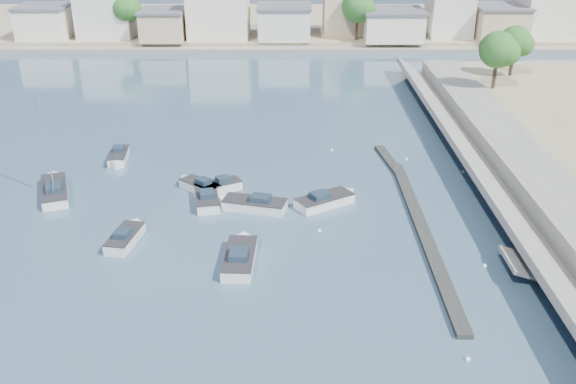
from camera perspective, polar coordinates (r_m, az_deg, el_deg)
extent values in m
plane|color=#284051|center=(77.03, 2.51, 7.16)|extent=(400.00, 400.00, 0.00)
cube|color=slate|center=(55.97, 22.98, -1.06)|extent=(5.00, 90.00, 1.80)
cube|color=slate|center=(54.42, 18.76, -1.09)|extent=(4.17, 90.00, 2.86)
cube|color=slate|center=(47.21, 21.71, -6.46)|extent=(5.31, 3.50, 1.94)
cube|color=black|center=(50.28, 11.90, -3.38)|extent=(1.00, 26.00, 0.35)
cube|color=black|center=(62.65, 9.05, 2.70)|extent=(2.00, 8.05, 0.30)
cube|color=gray|center=(127.35, 1.56, 14.69)|extent=(160.00, 40.00, 1.40)
cube|color=slate|center=(106.84, 1.84, 12.49)|extent=(160.00, 2.50, 0.80)
cube|color=beige|center=(118.20, -20.75, 13.90)|extent=(8.00, 8.00, 5.00)
cube|color=#595960|center=(117.78, -20.95, 15.17)|extent=(8.48, 8.48, 0.35)
cube|color=silver|center=(116.84, -15.77, 15.07)|extent=(9.00, 9.00, 7.50)
cube|color=tan|center=(111.98, -10.98, 14.35)|extent=(7.00, 8.00, 4.50)
cube|color=#595960|center=(111.57, -11.08, 15.57)|extent=(7.42, 8.48, 0.35)
cube|color=beige|center=(112.33, -6.18, 15.59)|extent=(10.00, 9.00, 8.00)
cube|color=silver|center=(111.00, -0.35, 14.83)|extent=(8.50, 8.50, 5.00)
cube|color=#595960|center=(110.55, -0.35, 16.19)|extent=(9.01, 9.01, 0.35)
cube|color=tan|center=(114.12, 4.88, 15.66)|extent=(6.50, 7.50, 7.50)
cube|color=beige|center=(111.41, 9.25, 14.42)|extent=(9.50, 9.00, 4.50)
cube|color=#595960|center=(111.00, 9.34, 15.65)|extent=(10.07, 9.54, 0.35)
cube|color=silver|center=(115.98, 14.15, 15.30)|extent=(7.00, 8.00, 8.00)
cube|color=tan|center=(116.49, 18.23, 14.11)|extent=(8.00, 9.00, 5.00)
cube|color=#595960|center=(116.06, 18.41, 15.40)|extent=(8.48, 9.54, 0.35)
cube|color=beige|center=(120.24, 22.38, 14.43)|extent=(10.50, 8.50, 7.50)
cylinder|color=#38281E|center=(113.34, -14.02, 13.91)|extent=(0.44, 0.44, 3.38)
sphere|color=#20521B|center=(112.78, -14.20, 15.57)|extent=(4.80, 4.80, 4.80)
sphere|color=#20521B|center=(112.03, -13.80, 15.43)|extent=(3.60, 3.60, 3.60)
sphere|color=#20521B|center=(113.37, -14.54, 15.66)|extent=(3.30, 3.30, 3.30)
cylinder|color=#38281E|center=(113.48, -4.52, 14.45)|extent=(0.44, 0.44, 2.93)
sphere|color=#20521B|center=(112.98, -4.57, 15.89)|extent=(4.16, 4.16, 4.16)
sphere|color=#20521B|center=(112.45, -4.17, 15.76)|extent=(3.12, 3.12, 3.12)
sphere|color=#20521B|center=(113.40, -4.90, 15.98)|extent=(2.86, 2.86, 2.86)
cylinder|color=#38281E|center=(109.74, 6.12, 14.20)|extent=(0.44, 0.44, 3.60)
sphere|color=#20521B|center=(109.14, 6.21, 16.04)|extent=(5.12, 5.12, 5.12)
sphere|color=#20521B|center=(108.65, 6.76, 15.84)|extent=(3.84, 3.84, 3.84)
sphere|color=#20521B|center=(109.50, 5.76, 16.17)|extent=(3.52, 3.52, 3.52)
cylinder|color=#38281E|center=(115.43, 14.13, 14.03)|extent=(0.44, 0.44, 3.15)
sphere|color=#20521B|center=(114.91, 14.30, 15.55)|extent=(4.48, 4.48, 4.48)
sphere|color=#20521B|center=(114.61, 14.78, 15.37)|extent=(3.36, 3.36, 3.36)
sphere|color=#20521B|center=(115.13, 13.91, 15.68)|extent=(3.08, 3.08, 3.08)
cylinder|color=#38281E|center=(119.36, 21.91, 13.25)|extent=(0.44, 0.44, 2.70)
sphere|color=#20521B|center=(118.92, 22.12, 14.50)|extent=(3.84, 3.84, 3.84)
sphere|color=#20521B|center=(118.77, 22.52, 14.34)|extent=(2.88, 2.88, 2.88)
sphere|color=#20521B|center=(119.01, 21.79, 14.62)|extent=(2.64, 2.64, 2.64)
cylinder|color=#38281E|center=(83.77, 17.89, 9.87)|extent=(0.44, 0.44, 3.15)
sphere|color=#20521B|center=(83.07, 18.17, 11.93)|extent=(4.48, 4.48, 4.48)
sphere|color=#20521B|center=(82.86, 18.83, 11.66)|extent=(3.36, 3.36, 3.36)
sphere|color=#20521B|center=(83.22, 17.63, 12.12)|extent=(3.08, 3.08, 3.08)
cylinder|color=#38281E|center=(90.57, 19.25, 10.69)|extent=(0.44, 0.44, 2.93)
sphere|color=#20521B|center=(89.96, 19.52, 12.46)|extent=(4.16, 4.16, 4.16)
sphere|color=#20521B|center=(89.78, 20.08, 12.23)|extent=(3.12, 3.12, 3.12)
sphere|color=#20521B|center=(90.09, 19.05, 12.63)|extent=(2.86, 2.86, 2.86)
cube|color=silver|center=(45.37, -4.31, -6.02)|extent=(2.26, 5.29, 1.00)
cube|color=silver|center=(47.28, -4.01, -4.63)|extent=(2.04, 2.04, 1.00)
cube|color=#262628|center=(45.11, -4.33, -5.48)|extent=(2.30, 5.29, 0.08)
cube|color=#1D2E3D|center=(44.54, -4.41, -5.55)|extent=(1.33, 1.61, 0.48)
cube|color=silver|center=(49.23, -14.27, -4.13)|extent=(2.32, 4.30, 1.00)
cube|color=silver|center=(50.62, -13.51, -3.19)|extent=(1.62, 1.62, 1.00)
cube|color=#262628|center=(49.00, -14.33, -3.62)|extent=(2.36, 4.30, 0.08)
cube|color=#1D2E3D|center=(48.56, -14.55, -3.59)|extent=(1.22, 1.38, 0.48)
cube|color=silver|center=(52.83, -2.98, -1.22)|extent=(5.47, 3.15, 1.00)
cube|color=silver|center=(53.47, -5.26, -0.96)|extent=(1.90, 1.90, 1.00)
cube|color=#262628|center=(52.61, -2.99, -0.73)|extent=(5.48, 3.19, 0.08)
cube|color=#1D2E3D|center=(52.37, -2.46, -0.56)|extent=(1.79, 1.55, 0.48)
cube|color=silver|center=(56.28, -6.11, 0.38)|extent=(4.05, 3.19, 1.00)
cube|color=silver|center=(55.74, -7.63, 0.05)|extent=(1.35, 1.35, 1.00)
cube|color=#262628|center=(56.07, -6.14, 0.85)|extent=(4.07, 3.22, 0.08)
cube|color=#1D2E3D|center=(56.11, -5.79, 1.15)|extent=(1.46, 1.39, 0.48)
cube|color=silver|center=(54.22, -7.23, -0.68)|extent=(2.65, 4.89, 1.00)
cube|color=silver|center=(56.01, -7.37, 0.19)|extent=(1.80, 1.80, 1.00)
cube|color=#262628|center=(54.00, -7.26, -0.20)|extent=(2.69, 4.89, 0.08)
cube|color=#1D2E3D|center=(53.48, -7.24, -0.18)|extent=(1.37, 1.57, 0.48)
cube|color=silver|center=(56.46, -7.75, 0.38)|extent=(4.02, 3.77, 1.00)
cube|color=silver|center=(57.64, -8.88, 0.83)|extent=(1.20, 1.20, 1.00)
cube|color=#262628|center=(56.26, -7.78, 0.84)|extent=(4.04, 3.79, 0.08)
cube|color=#1D2E3D|center=(55.89, -7.52, 0.96)|extent=(1.54, 1.51, 0.48)
cube|color=silver|center=(64.62, -14.79, 3.01)|extent=(1.93, 4.26, 1.00)
cube|color=silver|center=(62.98, -15.03, 2.40)|extent=(1.56, 1.56, 1.00)
cube|color=#262628|center=(64.44, -14.84, 3.42)|extent=(1.96, 4.26, 0.08)
cube|color=#1D2E3D|center=(64.73, -14.81, 3.75)|extent=(1.08, 1.32, 0.48)
cube|color=silver|center=(53.47, 3.26, -0.89)|extent=(5.19, 4.24, 1.00)
cube|color=silver|center=(54.61, 5.08, -0.37)|extent=(1.64, 1.64, 1.00)
cube|color=#262628|center=(53.25, 3.27, -0.41)|extent=(5.22, 4.27, 0.08)
cube|color=#1D2E3D|center=(52.89, 2.84, -0.29)|extent=(1.89, 1.80, 0.48)
cube|color=silver|center=(58.66, -20.03, -0.02)|extent=(3.97, 6.48, 1.00)
cube|color=silver|center=(61.15, -20.08, 1.00)|extent=(1.93, 1.93, 1.00)
cube|color=#262628|center=(58.46, -20.10, 0.43)|extent=(4.01, 6.49, 0.08)
cube|color=#1D2E3D|center=(57.81, -20.13, 0.40)|extent=(1.81, 2.16, 0.48)
cylinder|color=silver|center=(57.02, -20.69, 4.08)|extent=(0.12, 0.12, 8.00)
cylinder|color=silver|center=(57.09, -20.18, 0.59)|extent=(0.87, 2.29, 0.08)
sphere|color=white|center=(47.07, 17.07, -6.30)|extent=(0.32, 0.32, 0.32)
sphere|color=white|center=(49.50, 2.81, -3.47)|extent=(0.32, 0.32, 0.32)
sphere|color=white|center=(38.31, 15.67, -14.14)|extent=(0.32, 0.32, 0.32)
sphere|color=white|center=(61.96, 15.31, 1.73)|extent=(0.32, 0.32, 0.32)
sphere|color=white|center=(65.12, 3.93, 3.75)|extent=(0.32, 0.32, 0.32)
sphere|color=white|center=(63.72, 10.49, 2.88)|extent=(0.32, 0.32, 0.32)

